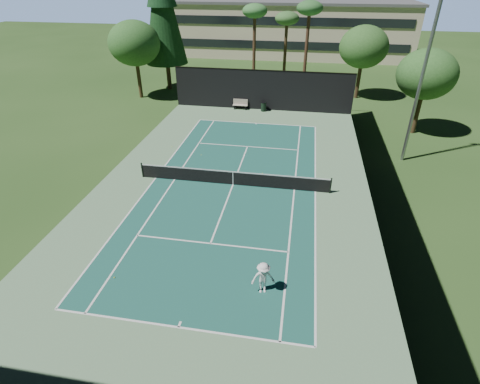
# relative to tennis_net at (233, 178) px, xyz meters

# --- Properties ---
(ground) EXTENTS (160.00, 160.00, 0.00)m
(ground) POSITION_rel_tennis_net_xyz_m (0.00, 0.00, -0.56)
(ground) COLOR #28491B
(ground) RESTS_ON ground
(apron_slab) EXTENTS (18.00, 32.00, 0.01)m
(apron_slab) POSITION_rel_tennis_net_xyz_m (0.00, 0.00, -0.55)
(apron_slab) COLOR #638D63
(apron_slab) RESTS_ON ground
(court_surface) EXTENTS (10.97, 23.77, 0.01)m
(court_surface) POSITION_rel_tennis_net_xyz_m (0.00, 0.00, -0.55)
(court_surface) COLOR #1B574B
(court_surface) RESTS_ON ground
(court_lines) EXTENTS (11.07, 23.87, 0.01)m
(court_lines) POSITION_rel_tennis_net_xyz_m (0.00, 0.00, -0.54)
(court_lines) COLOR white
(court_lines) RESTS_ON ground
(tennis_net) EXTENTS (12.90, 0.10, 1.10)m
(tennis_net) POSITION_rel_tennis_net_xyz_m (0.00, 0.00, 0.00)
(tennis_net) COLOR black
(tennis_net) RESTS_ON ground
(fence) EXTENTS (18.04, 32.05, 4.03)m
(fence) POSITION_rel_tennis_net_xyz_m (0.00, 0.06, 1.45)
(fence) COLOR black
(fence) RESTS_ON ground
(player) EXTENTS (1.17, 0.86, 1.63)m
(player) POSITION_rel_tennis_net_xyz_m (3.13, -9.33, 0.26)
(player) COLOR white
(player) RESTS_ON ground
(tennis_ball_a) EXTENTS (0.07, 0.07, 0.07)m
(tennis_ball_a) POSITION_rel_tennis_net_xyz_m (-3.85, -9.68, -0.52)
(tennis_ball_a) COLOR #C5D02F
(tennis_ball_a) RESTS_ON ground
(tennis_ball_b) EXTENTS (0.06, 0.06, 0.06)m
(tennis_ball_b) POSITION_rel_tennis_net_xyz_m (-3.31, 4.16, -0.53)
(tennis_ball_b) COLOR #E4EE36
(tennis_ball_b) RESTS_ON ground
(tennis_ball_c) EXTENTS (0.08, 0.08, 0.08)m
(tennis_ball_c) POSITION_rel_tennis_net_xyz_m (1.78, 1.92, -0.52)
(tennis_ball_c) COLOR #C4D630
(tennis_ball_c) RESTS_ON ground
(tennis_ball_d) EXTENTS (0.07, 0.07, 0.07)m
(tennis_ball_d) POSITION_rel_tennis_net_xyz_m (-6.08, 5.28, -0.52)
(tennis_ball_d) COLOR #D0ED35
(tennis_ball_d) RESTS_ON ground
(park_bench) EXTENTS (1.50, 0.45, 1.02)m
(park_bench) POSITION_rel_tennis_net_xyz_m (-2.22, 15.79, -0.01)
(park_bench) COLOR beige
(park_bench) RESTS_ON ground
(trash_bin) EXTENTS (0.56, 0.56, 0.95)m
(trash_bin) POSITION_rel_tennis_net_xyz_m (0.23, 15.53, -0.08)
(trash_bin) COLOR black
(trash_bin) RESTS_ON ground
(pine_tree) EXTENTS (4.80, 4.80, 15.00)m
(pine_tree) POSITION_rel_tennis_net_xyz_m (-12.00, 22.00, 9.00)
(pine_tree) COLOR #4D3921
(pine_tree) RESTS_ON ground
(palm_a) EXTENTS (2.80, 2.80, 9.32)m
(palm_a) POSITION_rel_tennis_net_xyz_m (-2.00, 24.00, 7.63)
(palm_a) COLOR #4D3321
(palm_a) RESTS_ON ground
(palm_b) EXTENTS (2.80, 2.80, 8.42)m
(palm_b) POSITION_rel_tennis_net_xyz_m (1.50, 26.00, 6.80)
(palm_b) COLOR #46311E
(palm_b) RESTS_ON ground
(palm_c) EXTENTS (2.80, 2.80, 9.77)m
(palm_c) POSITION_rel_tennis_net_xyz_m (4.00, 23.00, 8.05)
(palm_c) COLOR #4E3021
(palm_c) RESTS_ON ground
(decid_tree_a) EXTENTS (5.12, 5.12, 7.62)m
(decid_tree_a) POSITION_rel_tennis_net_xyz_m (10.00, 22.00, 4.86)
(decid_tree_a) COLOR #412D1B
(decid_tree_a) RESTS_ON ground
(decid_tree_b) EXTENTS (4.80, 4.80, 7.14)m
(decid_tree_b) POSITION_rel_tennis_net_xyz_m (14.00, 12.00, 4.52)
(decid_tree_b) COLOR #46331E
(decid_tree_b) RESTS_ON ground
(decid_tree_c) EXTENTS (5.44, 5.44, 8.09)m
(decid_tree_c) POSITION_rel_tennis_net_xyz_m (-14.00, 18.00, 5.21)
(decid_tree_c) COLOR #4D3921
(decid_tree_c) RESTS_ON ground
(campus_building) EXTENTS (40.50, 12.50, 8.30)m
(campus_building) POSITION_rel_tennis_net_xyz_m (0.00, 45.98, 3.65)
(campus_building) COLOR beige
(campus_building) RESTS_ON ground
(light_pole) EXTENTS (0.90, 0.25, 12.22)m
(light_pole) POSITION_rel_tennis_net_xyz_m (12.00, 6.00, 5.90)
(light_pole) COLOR gray
(light_pole) RESTS_ON ground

